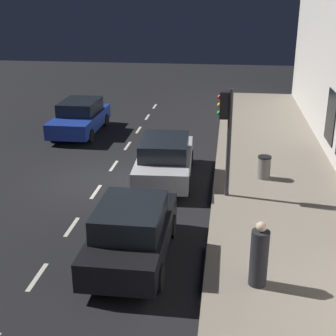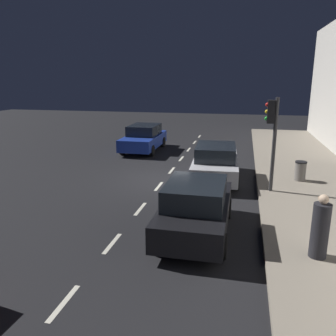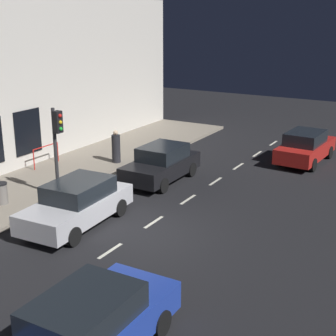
{
  "view_description": "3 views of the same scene",
  "coord_description": "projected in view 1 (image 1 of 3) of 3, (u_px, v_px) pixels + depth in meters",
  "views": [
    {
      "loc": [
        4.39,
        -15.38,
        6.45
      ],
      "look_at": [
        2.67,
        -2.24,
        1.47
      ],
      "focal_mm": 50.16,
      "sensor_mm": 36.0,
      "label": 1
    },
    {
      "loc": [
        3.32,
        -14.08,
        4.34
      ],
      "look_at": [
        0.64,
        -2.08,
        1.11
      ],
      "focal_mm": 36.36,
      "sensor_mm": 36.0,
      "label": 2
    },
    {
      "loc": [
        -8.66,
        12.91,
        7.13
      ],
      "look_at": [
        0.49,
        -2.86,
        1.44
      ],
      "focal_mm": 53.41,
      "sensor_mm": 36.0,
      "label": 3
    }
  ],
  "objects": [
    {
      "name": "parked_car_3",
      "position": [
        165.0,
        159.0,
        17.0
      ],
      "size": [
        2.15,
        4.54,
        1.58
      ],
      "rotation": [
        0.0,
        0.0,
        0.05
      ],
      "color": "#B7B7BC",
      "rests_on": "ground"
    },
    {
      "name": "lane_centre_line",
      "position": [
        96.0,
        192.0,
        16.15
      ],
      "size": [
        0.12,
        27.2,
        0.01
      ],
      "color": "beige",
      "rests_on": "ground"
    },
    {
      "name": "parked_car_1",
      "position": [
        80.0,
        117.0,
        22.62
      ],
      "size": [
        2.02,
        4.56,
        1.58
      ],
      "rotation": [
        0.0,
        0.0,
        3.15
      ],
      "color": "#1E389E",
      "rests_on": "ground"
    },
    {
      "name": "sidewalk",
      "position": [
        278.0,
        188.0,
        16.3
      ],
      "size": [
        4.5,
        32.0,
        0.15
      ],
      "color": "gray",
      "rests_on": "ground"
    },
    {
      "name": "ground_plane",
      "position": [
        103.0,
        181.0,
        17.08
      ],
      "size": [
        60.0,
        60.0,
        0.0
      ],
      "primitive_type": "plane",
      "color": "black"
    },
    {
      "name": "parked_car_2",
      "position": [
        132.0,
        231.0,
        11.83
      ],
      "size": [
        1.93,
        4.12,
        1.58
      ],
      "rotation": [
        0.0,
        0.0,
        0.0
      ],
      "color": "black",
      "rests_on": "ground"
    },
    {
      "name": "traffic_light",
      "position": [
        226.0,
        123.0,
        14.69
      ],
      "size": [
        0.48,
        0.32,
        3.54
      ],
      "color": "#2D2D30",
      "rests_on": "sidewalk"
    },
    {
      "name": "trash_bin",
      "position": [
        264.0,
        167.0,
        16.81
      ],
      "size": [
        0.48,
        0.48,
        0.83
      ],
      "color": "slate",
      "rests_on": "sidewalk"
    },
    {
      "name": "pedestrian_0",
      "position": [
        259.0,
        257.0,
        10.56
      ],
      "size": [
        0.59,
        0.59,
        1.59
      ],
      "rotation": [
        0.0,
        0.0,
        0.85
      ],
      "color": "#232328",
      "rests_on": "sidewalk"
    }
  ]
}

